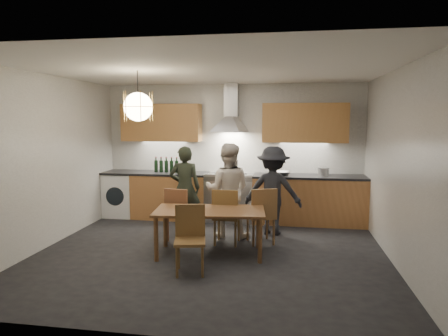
# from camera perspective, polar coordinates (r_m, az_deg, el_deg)

# --- Properties ---
(ground) EXTENTS (5.00, 5.00, 0.00)m
(ground) POSITION_cam_1_polar(r_m,az_deg,el_deg) (5.90, -1.96, -12.10)
(ground) COLOR black
(ground) RESTS_ON ground
(room_shell) EXTENTS (5.02, 4.52, 2.61)m
(room_shell) POSITION_cam_1_polar(r_m,az_deg,el_deg) (5.58, -2.03, 4.70)
(room_shell) COLOR silver
(room_shell) RESTS_ON ground
(counter_run) EXTENTS (5.00, 0.62, 0.90)m
(counter_run) POSITION_cam_1_polar(r_m,az_deg,el_deg) (7.64, 1.03, -4.17)
(counter_run) COLOR #C4844B
(counter_run) RESTS_ON ground
(range_stove) EXTENTS (0.90, 0.60, 0.92)m
(range_stove) POSITION_cam_1_polar(r_m,az_deg,el_deg) (7.64, 0.85, -4.23)
(range_stove) COLOR silver
(range_stove) RESTS_ON ground
(wall_fixtures) EXTENTS (4.30, 0.54, 1.10)m
(wall_fixtures) POSITION_cam_1_polar(r_m,az_deg,el_deg) (7.61, 1.00, 6.57)
(wall_fixtures) COLOR tan
(wall_fixtures) RESTS_ON ground
(pendant_lamp) EXTENTS (0.43, 0.43, 0.70)m
(pendant_lamp) POSITION_cam_1_polar(r_m,az_deg,el_deg) (5.76, -12.16, 8.54)
(pendant_lamp) COLOR black
(pendant_lamp) RESTS_ON ground
(dining_table) EXTENTS (1.62, 0.94, 0.65)m
(dining_table) POSITION_cam_1_polar(r_m,az_deg,el_deg) (5.71, -2.06, -6.72)
(dining_table) COLOR brown
(dining_table) RESTS_ON ground
(chair_back_left) EXTENTS (0.45, 0.45, 0.86)m
(chair_back_left) POSITION_cam_1_polar(r_m,az_deg,el_deg) (6.37, -6.50, -6.10)
(chair_back_left) COLOR brown
(chair_back_left) RESTS_ON ground
(chair_back_mid) EXTENTS (0.41, 0.41, 0.88)m
(chair_back_mid) POSITION_cam_1_polar(r_m,az_deg,el_deg) (6.13, 0.29, -6.47)
(chair_back_mid) COLOR brown
(chair_back_mid) RESTS_ON ground
(chair_back_right) EXTENTS (0.52, 0.52, 0.89)m
(chair_back_right) POSITION_cam_1_polar(r_m,az_deg,el_deg) (6.19, 5.49, -6.30)
(chair_back_right) COLOR brown
(chair_back_right) RESTS_ON ground
(chair_front) EXTENTS (0.45, 0.45, 0.85)m
(chair_front) POSITION_cam_1_polar(r_m,az_deg,el_deg) (5.14, -4.87, -9.35)
(chair_front) COLOR brown
(chair_front) RESTS_ON ground
(person_left) EXTENTS (0.58, 0.43, 1.47)m
(person_left) POSITION_cam_1_polar(r_m,az_deg,el_deg) (7.00, -5.62, -2.86)
(person_left) COLOR black
(person_left) RESTS_ON ground
(person_mid) EXTENTS (0.75, 0.59, 1.54)m
(person_mid) POSITION_cam_1_polar(r_m,az_deg,el_deg) (6.55, 0.52, -3.18)
(person_mid) COLOR beige
(person_mid) RESTS_ON ground
(person_right) EXTENTS (1.01, 0.65, 1.48)m
(person_right) POSITION_cam_1_polar(r_m,az_deg,el_deg) (6.74, 7.00, -3.22)
(person_right) COLOR black
(person_right) RESTS_ON ground
(mixing_bowl) EXTENTS (0.32, 0.32, 0.07)m
(mixing_bowl) POSITION_cam_1_polar(r_m,az_deg,el_deg) (7.45, 8.43, -0.74)
(mixing_bowl) COLOR #A8A7AB
(mixing_bowl) RESTS_ON counter_run
(stock_pot) EXTENTS (0.22, 0.22, 0.14)m
(stock_pot) POSITION_cam_1_polar(r_m,az_deg,el_deg) (7.55, 14.01, -0.52)
(stock_pot) COLOR #A7A7AA
(stock_pot) RESTS_ON counter_run
(wine_bottles) EXTENTS (0.49, 0.07, 0.30)m
(wine_bottles) POSITION_cam_1_polar(r_m,az_deg,el_deg) (7.84, -8.24, 0.47)
(wine_bottles) COLOR black
(wine_bottles) RESTS_ON counter_run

